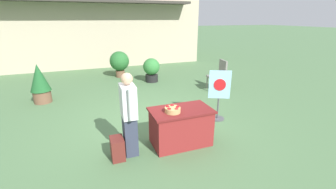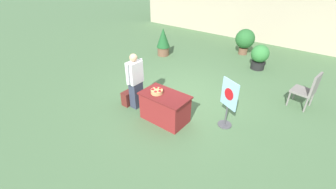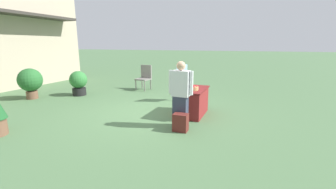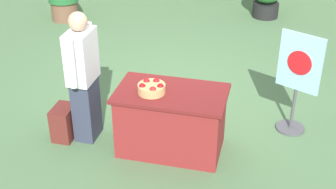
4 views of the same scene
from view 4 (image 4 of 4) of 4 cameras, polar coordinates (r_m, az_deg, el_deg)
ground_plane at (r=6.69m, az=0.54°, el=-0.22°), size 120.00×120.00×0.00m
display_table at (r=5.43m, az=0.38°, el=-3.21°), size 1.26×0.74×0.77m
apple_basket at (r=5.19m, az=-2.02°, el=0.81°), size 0.31×0.31×0.13m
person_visitor at (r=5.52m, az=-10.28°, el=2.09°), size 0.26×0.61×1.61m
backpack at (r=5.86m, az=-12.53°, el=-3.35°), size 0.24×0.34×0.42m
poster_board at (r=5.84m, az=15.48°, el=1.62°), size 0.50×0.36×1.30m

